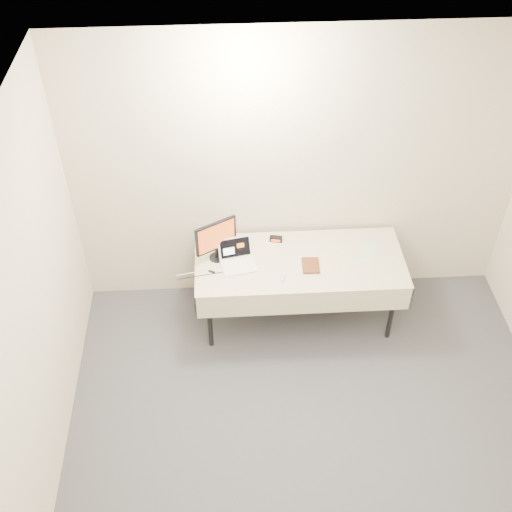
{
  "coord_description": "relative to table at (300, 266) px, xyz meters",
  "views": [
    {
      "loc": [
        -0.64,
        -2.1,
        4.6
      ],
      "look_at": [
        -0.39,
        1.99,
        0.86
      ],
      "focal_mm": 45.0,
      "sensor_mm": 36.0,
      "label": 1
    }
  ],
  "objects": [
    {
      "name": "laptop",
      "position": [
        -0.56,
        0.01,
        0.11
      ],
      "size": [
        0.35,
        0.34,
        0.2
      ],
      "rotation": [
        0.0,
        0.0,
        0.2
      ],
      "color": "white",
      "rests_on": "table"
    },
    {
      "name": "book",
      "position": [
        0.01,
        -0.08,
        0.16
      ],
      "size": [
        0.15,
        0.03,
        0.2
      ],
      "primitive_type": "imported",
      "rotation": [
        0.0,
        0.0,
        -0.05
      ],
      "color": "#92441A",
      "rests_on": "table"
    },
    {
      "name": "monitor",
      "position": [
        -0.73,
        0.08,
        0.3
      ],
      "size": [
        0.36,
        0.21,
        0.4
      ],
      "rotation": [
        0.0,
        0.0,
        0.51
      ],
      "color": "black",
      "rests_on": "table"
    },
    {
      "name": "table",
      "position": [
        0.0,
        0.0,
        0.0
      ],
      "size": [
        1.86,
        0.81,
        0.74
      ],
      "color": "black",
      "rests_on": "ground"
    },
    {
      "name": "alarm_clock",
      "position": [
        -0.19,
        0.28,
        0.09
      ],
      "size": [
        0.12,
        0.07,
        0.05
      ],
      "rotation": [
        0.0,
        0.0,
        -0.2
      ],
      "color": "black",
      "rests_on": "table"
    },
    {
      "name": "clicker",
      "position": [
        -0.17,
        -0.22,
        0.07
      ],
      "size": [
        0.06,
        0.1,
        0.02
      ],
      "primitive_type": "ellipsoid",
      "rotation": [
        0.0,
        0.0,
        -0.27
      ],
      "color": "#B7B7BA",
      "rests_on": "table"
    },
    {
      "name": "paper_form",
      "position": [
        0.62,
        0.06,
        0.06
      ],
      "size": [
        0.2,
        0.29,
        0.0
      ],
      "primitive_type": "cube",
      "rotation": [
        0.0,
        0.0,
        -0.37
      ],
      "color": "#BCE6B6",
      "rests_on": "table"
    },
    {
      "name": "back_wall",
      "position": [
        0.0,
        0.45,
        0.67
      ],
      "size": [
        4.0,
        0.1,
        2.7
      ],
      "primitive_type": "cube",
      "color": "beige",
      "rests_on": "ground"
    },
    {
      "name": "usb_dongle",
      "position": [
        -0.78,
        -0.1,
        0.07
      ],
      "size": [
        0.06,
        0.04,
        0.01
      ],
      "primitive_type": "cube",
      "rotation": [
        0.0,
        0.0,
        -0.41
      ],
      "color": "black",
      "rests_on": "table"
    }
  ]
}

